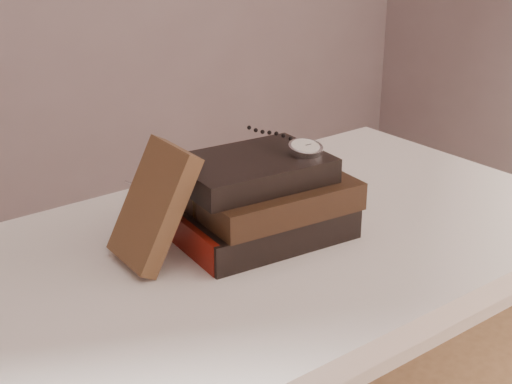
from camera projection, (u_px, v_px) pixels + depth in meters
table at (278, 283)px, 1.20m from camera, size 1.00×0.60×0.75m
book_stack at (262, 200)px, 1.13m from camera, size 0.27×0.20×0.13m
journal at (154, 205)px, 1.04m from camera, size 0.11×0.12×0.17m
pocket_watch at (303, 147)px, 1.12m from camera, size 0.06×0.16×0.02m
eyeglasses at (182, 186)px, 1.15m from camera, size 0.12×0.13×0.05m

